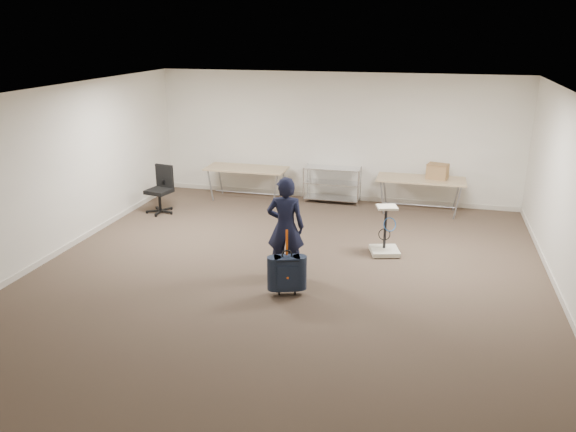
# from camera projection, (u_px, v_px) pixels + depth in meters

# --- Properties ---
(ground) EXTENTS (9.00, 9.00, 0.00)m
(ground) POSITION_uv_depth(u_px,v_px,m) (284.00, 280.00, 8.63)
(ground) COLOR #4C3E2E
(ground) RESTS_ON ground
(room_shell) EXTENTS (8.00, 9.00, 9.00)m
(room_shell) POSITION_uv_depth(u_px,v_px,m) (304.00, 245.00, 9.89)
(room_shell) COLOR silver
(room_shell) RESTS_ON ground
(folding_table_left) EXTENTS (1.80, 0.75, 0.73)m
(folding_table_left) POSITION_uv_depth(u_px,v_px,m) (246.00, 170.00, 12.49)
(folding_table_left) COLOR tan
(folding_table_left) RESTS_ON ground
(folding_table_right) EXTENTS (1.80, 0.75, 0.73)m
(folding_table_right) POSITION_uv_depth(u_px,v_px,m) (421.00, 181.00, 11.60)
(folding_table_right) COLOR tan
(folding_table_right) RESTS_ON ground
(wire_shelf) EXTENTS (1.22, 0.47, 0.80)m
(wire_shelf) POSITION_uv_depth(u_px,v_px,m) (332.00, 183.00, 12.35)
(wire_shelf) COLOR silver
(wire_shelf) RESTS_ON ground
(person) EXTENTS (0.62, 0.45, 1.59)m
(person) POSITION_uv_depth(u_px,v_px,m) (286.00, 227.00, 8.57)
(person) COLOR black
(person) RESTS_ON ground
(suitcase) EXTENTS (0.41, 0.32, 1.00)m
(suitcase) POSITION_uv_depth(u_px,v_px,m) (287.00, 273.00, 8.05)
(suitcase) COLOR black
(suitcase) RESTS_ON ground
(office_chair) EXTENTS (0.60, 0.60, 0.99)m
(office_chair) POSITION_uv_depth(u_px,v_px,m) (161.00, 198.00, 11.72)
(office_chair) COLOR black
(office_chair) RESTS_ON ground
(equipment_cart) EXTENTS (0.58, 0.58, 0.86)m
(equipment_cart) POSITION_uv_depth(u_px,v_px,m) (385.00, 242.00, 9.55)
(equipment_cart) COLOR beige
(equipment_cart) RESTS_ON ground
(cardboard_box) EXTENTS (0.47, 0.40, 0.31)m
(cardboard_box) POSITION_uv_depth(u_px,v_px,m) (438.00, 171.00, 11.54)
(cardboard_box) COLOR olive
(cardboard_box) RESTS_ON folding_table_right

